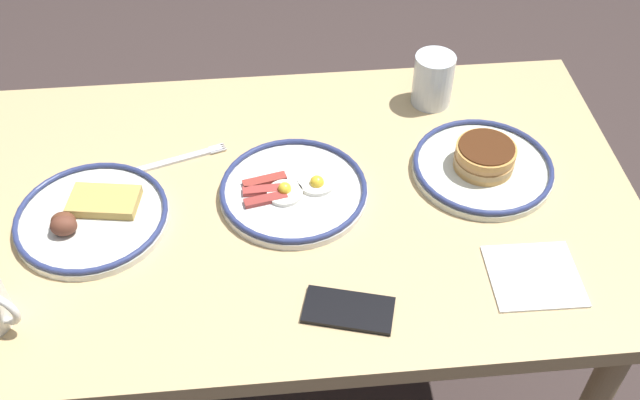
{
  "coord_description": "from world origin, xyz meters",
  "views": [
    {
      "loc": [
        0.05,
        0.97,
        1.71
      ],
      "look_at": [
        -0.04,
        0.04,
        0.76
      ],
      "focal_mm": 41.64,
      "sensor_mm": 36.0,
      "label": 1
    }
  ],
  "objects_px": {
    "plate_center_pancakes": "(91,217)",
    "drinking_glass": "(433,82)",
    "paper_napkin": "(534,276)",
    "cell_phone": "(348,310)",
    "fork_near": "(182,159)",
    "plate_far_companion": "(293,190)",
    "plate_near_main": "(483,164)"
  },
  "relations": [
    {
      "from": "plate_near_main",
      "to": "plate_far_companion",
      "type": "height_order",
      "value": "plate_near_main"
    },
    {
      "from": "plate_far_companion",
      "to": "drinking_glass",
      "type": "bearing_deg",
      "value": -140.55
    },
    {
      "from": "plate_far_companion",
      "to": "drinking_glass",
      "type": "distance_m",
      "value": 0.4
    },
    {
      "from": "drinking_glass",
      "to": "plate_center_pancakes",
      "type": "bearing_deg",
      "value": 23.24
    },
    {
      "from": "fork_near",
      "to": "cell_phone",
      "type": "bearing_deg",
      "value": 125.64
    },
    {
      "from": "plate_near_main",
      "to": "plate_far_companion",
      "type": "bearing_deg",
      "value": 4.62
    },
    {
      "from": "fork_near",
      "to": "paper_napkin",
      "type": "bearing_deg",
      "value": 149.75
    },
    {
      "from": "plate_near_main",
      "to": "cell_phone",
      "type": "bearing_deg",
      "value": 45.73
    },
    {
      "from": "plate_far_companion",
      "to": "fork_near",
      "type": "height_order",
      "value": "plate_far_companion"
    },
    {
      "from": "plate_center_pancakes",
      "to": "fork_near",
      "type": "xyz_separation_m",
      "value": [
        -0.15,
        -0.15,
        -0.01
      ]
    },
    {
      "from": "plate_far_companion",
      "to": "cell_phone",
      "type": "distance_m",
      "value": 0.28
    },
    {
      "from": "plate_near_main",
      "to": "cell_phone",
      "type": "xyz_separation_m",
      "value": [
        0.29,
        0.3,
        -0.02
      ]
    },
    {
      "from": "plate_far_companion",
      "to": "fork_near",
      "type": "relative_size",
      "value": 1.56
    },
    {
      "from": "plate_center_pancakes",
      "to": "drinking_glass",
      "type": "height_order",
      "value": "drinking_glass"
    },
    {
      "from": "plate_near_main",
      "to": "plate_center_pancakes",
      "type": "xyz_separation_m",
      "value": [
        0.73,
        0.06,
        -0.01
      ]
    },
    {
      "from": "plate_near_main",
      "to": "cell_phone",
      "type": "relative_size",
      "value": 1.86
    },
    {
      "from": "plate_center_pancakes",
      "to": "paper_napkin",
      "type": "xyz_separation_m",
      "value": [
        -0.75,
        0.2,
        -0.01
      ]
    },
    {
      "from": "plate_near_main",
      "to": "drinking_glass",
      "type": "distance_m",
      "value": 0.23
    },
    {
      "from": "drinking_glass",
      "to": "paper_napkin",
      "type": "distance_m",
      "value": 0.49
    },
    {
      "from": "plate_near_main",
      "to": "drinking_glass",
      "type": "height_order",
      "value": "drinking_glass"
    },
    {
      "from": "plate_center_pancakes",
      "to": "fork_near",
      "type": "distance_m",
      "value": 0.22
    },
    {
      "from": "plate_far_companion",
      "to": "fork_near",
      "type": "bearing_deg",
      "value": -29.28
    },
    {
      "from": "plate_far_companion",
      "to": "paper_napkin",
      "type": "xyz_separation_m",
      "value": [
        -0.39,
        0.23,
        -0.01
      ]
    },
    {
      "from": "plate_center_pancakes",
      "to": "plate_far_companion",
      "type": "bearing_deg",
      "value": -174.54
    },
    {
      "from": "plate_center_pancakes",
      "to": "plate_far_companion",
      "type": "height_order",
      "value": "plate_center_pancakes"
    },
    {
      "from": "plate_near_main",
      "to": "cell_phone",
      "type": "distance_m",
      "value": 0.42
    },
    {
      "from": "plate_center_pancakes",
      "to": "drinking_glass",
      "type": "xyz_separation_m",
      "value": [
        -0.67,
        -0.29,
        0.04
      ]
    },
    {
      "from": "plate_center_pancakes",
      "to": "drinking_glass",
      "type": "bearing_deg",
      "value": -156.76
    },
    {
      "from": "plate_center_pancakes",
      "to": "drinking_glass",
      "type": "relative_size",
      "value": 2.44
    },
    {
      "from": "plate_near_main",
      "to": "paper_napkin",
      "type": "distance_m",
      "value": 0.26
    },
    {
      "from": "plate_near_main",
      "to": "fork_near",
      "type": "relative_size",
      "value": 1.53
    },
    {
      "from": "cell_phone",
      "to": "fork_near",
      "type": "height_order",
      "value": "cell_phone"
    }
  ]
}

